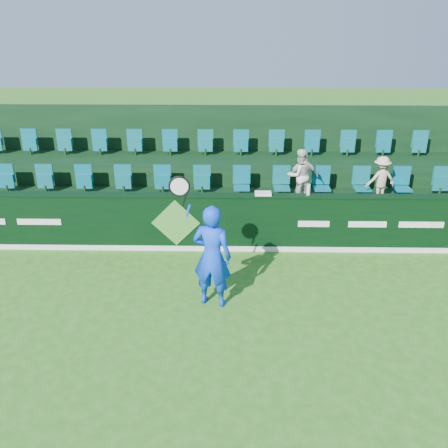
{
  "coord_description": "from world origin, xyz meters",
  "views": [
    {
      "loc": [
        1.28,
        -6.41,
        5.12
      ],
      "look_at": [
        1.11,
        2.8,
        1.15
      ],
      "focal_mm": 40.0,
      "sensor_mm": 36.0,
      "label": 1
    }
  ],
  "objects_px": {
    "spectator_middle": "(303,176)",
    "drinks_bottle": "(308,190)",
    "spectator_left": "(299,175)",
    "towel": "(263,193)",
    "tennis_player": "(212,256)",
    "spectator_right": "(381,179)"
  },
  "relations": [
    {
      "from": "spectator_left",
      "to": "drinks_bottle",
      "type": "xyz_separation_m",
      "value": [
        0.07,
        -1.12,
        0.03
      ]
    },
    {
      "from": "spectator_left",
      "to": "towel",
      "type": "height_order",
      "value": "spectator_left"
    },
    {
      "from": "spectator_middle",
      "to": "spectator_right",
      "type": "height_order",
      "value": "spectator_middle"
    },
    {
      "from": "spectator_left",
      "to": "spectator_middle",
      "type": "relative_size",
      "value": 1.05
    },
    {
      "from": "tennis_player",
      "to": "spectator_left",
      "type": "relative_size",
      "value": 2.01
    },
    {
      "from": "spectator_right",
      "to": "spectator_middle",
      "type": "bearing_deg",
      "value": -12.11
    },
    {
      "from": "spectator_middle",
      "to": "spectator_right",
      "type": "bearing_deg",
      "value": 172.4
    },
    {
      "from": "tennis_player",
      "to": "spectator_right",
      "type": "xyz_separation_m",
      "value": [
        3.94,
        3.44,
        0.36
      ]
    },
    {
      "from": "towel",
      "to": "tennis_player",
      "type": "bearing_deg",
      "value": -114.22
    },
    {
      "from": "drinks_bottle",
      "to": "tennis_player",
      "type": "bearing_deg",
      "value": -131.31
    },
    {
      "from": "spectator_middle",
      "to": "drinks_bottle",
      "type": "xyz_separation_m",
      "value": [
        -0.03,
        -1.12,
        0.06
      ]
    },
    {
      "from": "towel",
      "to": "drinks_bottle",
      "type": "xyz_separation_m",
      "value": [
        1.0,
        0.0,
        0.1
      ]
    },
    {
      "from": "spectator_middle",
      "to": "drinks_bottle",
      "type": "distance_m",
      "value": 1.12
    },
    {
      "from": "drinks_bottle",
      "to": "spectator_middle",
      "type": "bearing_deg",
      "value": 88.24
    },
    {
      "from": "spectator_middle",
      "to": "drinks_bottle",
      "type": "relative_size",
      "value": 5.01
    },
    {
      "from": "spectator_left",
      "to": "drinks_bottle",
      "type": "relative_size",
      "value": 5.24
    },
    {
      "from": "tennis_player",
      "to": "spectator_right",
      "type": "relative_size",
      "value": 2.31
    },
    {
      "from": "spectator_left",
      "to": "spectator_right",
      "type": "height_order",
      "value": "spectator_left"
    },
    {
      "from": "tennis_player",
      "to": "spectator_middle",
      "type": "xyz_separation_m",
      "value": [
        2.07,
        3.44,
        0.42
      ]
    },
    {
      "from": "towel",
      "to": "drinks_bottle",
      "type": "relative_size",
      "value": 1.46
    },
    {
      "from": "spectator_left",
      "to": "spectator_middle",
      "type": "xyz_separation_m",
      "value": [
        0.1,
        0.0,
        -0.03
      ]
    },
    {
      "from": "spectator_right",
      "to": "drinks_bottle",
      "type": "distance_m",
      "value": 2.21
    }
  ]
}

